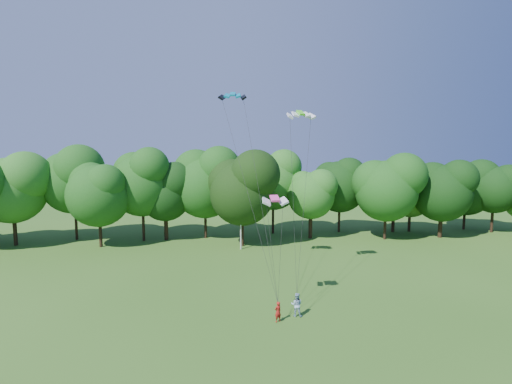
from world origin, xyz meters
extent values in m
cylinder|color=#B4B3AB|center=(1.68, 30.40, 3.78)|extent=(0.19, 0.19, 7.56)
cube|color=#B4B3AB|center=(1.68, 30.40, 7.37)|extent=(1.47, 0.52, 0.08)
imported|color=#AC1B16|center=(2.45, 9.29, 0.79)|extent=(0.69, 0.61, 1.58)
imported|color=#95B4CF|center=(4.09, 10.08, 0.93)|extent=(1.10, 0.98, 1.86)
cube|color=#057A9F|center=(-0.10, 19.04, 17.96)|extent=(2.65, 1.50, 0.52)
cube|color=#52E121|center=(5.95, 17.15, 16.16)|extent=(2.64, 1.39, 0.57)
cube|color=#EE429A|center=(2.55, 11.41, 9.12)|extent=(2.04, 1.05, 0.46)
cylinder|color=#332613|center=(2.05, 32.07, 2.30)|extent=(0.45, 0.45, 4.60)
ellipsoid|color=black|center=(2.05, 32.07, 8.37)|extent=(9.20, 9.20, 10.04)
cylinder|color=black|center=(28.21, 37.30, 1.75)|extent=(0.43, 0.43, 3.50)
ellipsoid|color=#2F5F1D|center=(28.21, 37.30, 6.36)|extent=(6.99, 6.99, 7.63)
camera|label=1|loc=(-3.00, -18.95, 13.38)|focal=28.00mm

